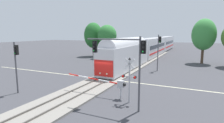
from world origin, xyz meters
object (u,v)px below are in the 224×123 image
Objects in this scene: crossing_signal_mast at (129,75)px; pine_left_background at (93,35)px; traffic_signal_near_left at (16,59)px; oak_behind_train at (107,35)px; oak_far_right at (204,35)px; crossing_gate_near at (113,83)px; commuter_train at (153,46)px; traffic_signal_near_right at (124,55)px; traffic_signal_far_side at (159,47)px.

pine_left_background is at bearing 126.17° from crossing_signal_mast.
traffic_signal_near_left is 31.31m from pine_left_background.
oak_far_right reaches higher than oak_behind_train.
pine_left_background is (-18.28, 27.00, 4.16)m from crossing_gate_near.
commuter_train reaches higher than crossing_signal_mast.
crossing_gate_near is (3.75, -33.36, -1.29)m from commuter_train.
oak_far_right reaches higher than crossing_gate_near.
crossing_signal_mast is 11.67m from traffic_signal_near_left.
commuter_train is 7.32× the size of oak_behind_train.
commuter_train is at bearing 23.65° from pine_left_background.
commuter_train is 33.60m from crossing_gate_near.
traffic_signal_near_right is 29.05m from oak_far_right.
crossing_signal_mast is at bearing -103.11° from oak_far_right.
commuter_train is 14.56× the size of crossing_signal_mast.
traffic_signal_near_left is 11.48m from traffic_signal_near_right.
oak_behind_train is (5.03, -1.82, 0.06)m from pine_left_background.
oak_far_right is (17.62, 29.27, 2.33)m from traffic_signal_near_left.
traffic_signal_far_side is (1.44, 14.73, 2.55)m from crossing_gate_near.
traffic_signal_near_right is 0.67× the size of pine_left_background.
oak_far_right is at bearing 59.95° from traffic_signal_far_side.
traffic_signal_far_side is at bearing -74.44° from commuter_train.
oak_behind_train is at bearing 120.43° from crossing_signal_mast.
commuter_train is 6.70× the size of pine_left_background.
pine_left_background is at bearing 148.11° from traffic_signal_far_side.
crossing_gate_near is 1.10× the size of traffic_signal_near_right.
crossing_signal_mast is 0.77× the size of traffic_signal_near_left.
oak_behind_train is (-15.15, 27.24, 1.14)m from traffic_signal_near_right.
crossing_gate_near is 10.19m from traffic_signal_near_left.
traffic_signal_near_left is at bearing -73.69° from pine_left_background.
oak_far_right reaches higher than traffic_signal_near_left.
oak_behind_train is at bearing -139.26° from commuter_train.
oak_behind_train reaches higher than crossing_signal_mast.
oak_behind_train is at bearing 119.08° from traffic_signal_near_right.
oak_behind_train reaches higher than traffic_signal_near_right.
pine_left_background is (-20.15, 27.56, 3.09)m from crossing_signal_mast.
crossing_gate_near is 1.23× the size of traffic_signal_near_left.
traffic_signal_near_left is (-11.37, -2.42, 1.06)m from crossing_signal_mast.
oak_far_right reaches higher than traffic_signal_near_right.
oak_far_right reaches higher than traffic_signal_far_side.
pine_left_background is (-20.18, 29.05, 1.07)m from traffic_signal_near_right.
oak_far_right is (11.87, -7.08, 3.18)m from commuter_train.
crossing_signal_mast is 27.77m from oak_far_right.
commuter_train is 35.91m from traffic_signal_near_right.
crossing_signal_mast is at bearing -53.83° from pine_left_background.
oak_behind_train reaches higher than traffic_signal_far_side.
oak_far_right is at bearing 77.62° from traffic_signal_near_right.
oak_behind_train is 21.40m from oak_far_right.
traffic_signal_far_side is at bearing -31.89° from pine_left_background.
crossing_signal_mast is 2.51m from traffic_signal_near_right.
pine_left_background reaches higher than crossing_gate_near.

